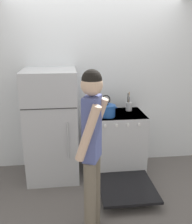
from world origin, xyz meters
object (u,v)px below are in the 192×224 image
(dutch_oven_pot, at_px, (107,111))
(tea_kettle, at_px, (106,106))
(person, at_px, (92,146))
(utensil_jar, at_px, (129,106))
(stove_range, at_px, (118,144))
(refrigerator, at_px, (52,125))

(dutch_oven_pot, bearing_deg, tea_kettle, 86.85)
(person, bearing_deg, dutch_oven_pot, 5.80)
(utensil_jar, xyz_separation_m, person, (-0.70, -1.33, -0.01))
(stove_range, height_order, person, person)
(refrigerator, distance_m, stove_range, 1.01)
(refrigerator, height_order, stove_range, refrigerator)
(tea_kettle, bearing_deg, person, -104.42)
(dutch_oven_pot, bearing_deg, refrigerator, 174.07)
(utensil_jar, relative_size, person, 0.16)
(refrigerator, distance_m, dutch_oven_pot, 0.81)
(stove_range, bearing_deg, refrigerator, -179.93)
(stove_range, relative_size, person, 0.78)
(dutch_oven_pot, xyz_separation_m, tea_kettle, (0.01, 0.24, -0.01))
(tea_kettle, bearing_deg, dutch_oven_pot, -93.15)
(person, bearing_deg, refrigerator, 43.87)
(stove_range, bearing_deg, utensil_jar, 40.71)
(refrigerator, bearing_deg, utensil_jar, 8.30)
(stove_range, xyz_separation_m, tea_kettle, (-0.16, 0.16, 0.54))
(tea_kettle, bearing_deg, utensil_jar, 0.91)
(dutch_oven_pot, bearing_deg, person, -106.83)
(dutch_oven_pot, bearing_deg, utensil_jar, 34.04)
(stove_range, bearing_deg, tea_kettle, 135.11)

